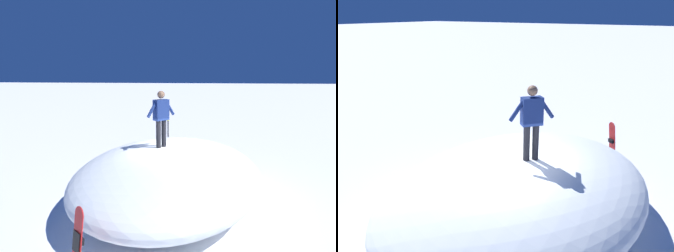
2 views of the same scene
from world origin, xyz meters
TOP-DOWN VIEW (x-y plane):
  - ground at (0.00, 0.00)m, footprint 240.00×240.00m
  - snow_mound at (-0.32, 0.31)m, footprint 7.54×6.23m
  - snowboarder_standing at (-0.35, 0.53)m, footprint 0.80×0.71m
  - snowboard_primary_upright at (-4.11, 1.31)m, footprint 0.35×0.36m
  - backpack_near at (2.66, 1.54)m, footprint 0.62×0.44m
  - trail_marker_pole at (5.37, 1.20)m, footprint 0.10×0.10m

SIDE VIEW (x-z plane):
  - ground at x=0.00m, z-range 0.00..0.00m
  - backpack_near at x=2.66m, z-range 0.00..0.47m
  - snowboard_primary_upright at x=-4.11m, z-range 0.02..1.61m
  - snow_mound at x=-0.32m, z-range 0.00..1.66m
  - trail_marker_pole at x=5.37m, z-range 0.05..1.88m
  - snowboarder_standing at x=-0.35m, z-range 1.77..3.39m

